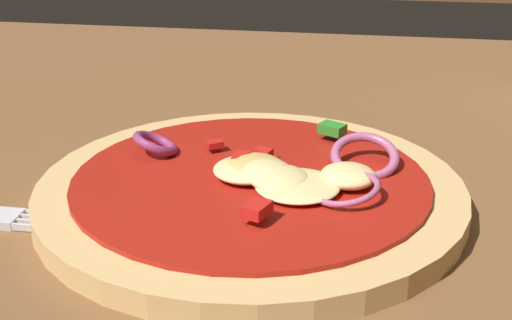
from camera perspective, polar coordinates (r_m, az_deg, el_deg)
name	(u,v)px	position (r m, az deg, el deg)	size (l,w,h in m)	color
dining_table	(303,207)	(0.46, 3.83, -3.79)	(1.30, 0.88, 0.03)	brown
pizza	(254,189)	(0.43, -0.19, -2.36)	(0.26, 0.26, 0.03)	tan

